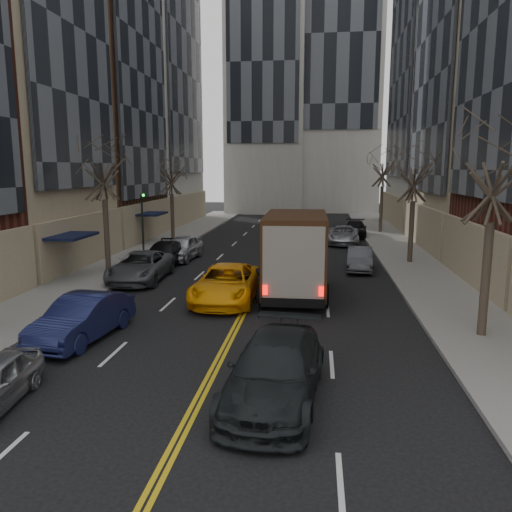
{
  "coord_description": "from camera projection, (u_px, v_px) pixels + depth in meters",
  "views": [
    {
      "loc": [
        2.94,
        -6.68,
        5.94
      ],
      "look_at": [
        0.39,
        14.3,
        2.2
      ],
      "focal_mm": 35.0,
      "sensor_mm": 36.0,
      "label": 1
    }
  ],
  "objects": [
    {
      "name": "parked_lf_d",
      "position": [
        164.0,
        254.0,
        30.59
      ],
      "size": [
        2.09,
        4.99,
        1.44
      ],
      "primitive_type": "imported",
      "rotation": [
        0.0,
        0.0,
        0.01
      ],
      "color": "black",
      "rests_on": "ground"
    },
    {
      "name": "parked_lf_b",
      "position": [
        82.0,
        318.0,
        17.39
      ],
      "size": [
        2.2,
        4.88,
        1.55
      ],
      "primitive_type": "imported",
      "rotation": [
        0.0,
        0.0,
        -0.12
      ],
      "color": "#13183E",
      "rests_on": "ground"
    },
    {
      "name": "sidewalk_right",
      "position": [
        407.0,
        257.0,
        33.22
      ],
      "size": [
        4.0,
        66.0,
        0.15
      ],
      "primitive_type": "cube",
      "color": "slate",
      "rests_on": "ground"
    },
    {
      "name": "parked_lf_c",
      "position": [
        140.0,
        267.0,
        26.49
      ],
      "size": [
        2.76,
        5.6,
        1.53
      ],
      "primitive_type": "imported",
      "rotation": [
        0.0,
        0.0,
        0.04
      ],
      "color": "#4F5357",
      "rests_on": "ground"
    },
    {
      "name": "tree_lf_mid",
      "position": [
        103.0,
        156.0,
        27.36
      ],
      "size": [
        3.2,
        3.2,
        8.91
      ],
      "color": "#382D23",
      "rests_on": "sidewalk_left"
    },
    {
      "name": "sidewalk_left",
      "position": [
        146.0,
        252.0,
        35.36
      ],
      "size": [
        4.0,
        66.0,
        0.15
      ],
      "primitive_type": "cube",
      "color": "slate",
      "rests_on": "ground"
    },
    {
      "name": "tree_rt_near",
      "position": [
        496.0,
        152.0,
        16.49
      ],
      "size": [
        3.2,
        3.2,
        8.71
      ],
      "color": "#382D23",
      "rests_on": "sidewalk_right"
    },
    {
      "name": "tree_rt_mid",
      "position": [
        415.0,
        164.0,
        30.23
      ],
      "size": [
        3.2,
        3.2,
        8.32
      ],
      "color": "#382D23",
      "rests_on": "sidewalk_right"
    },
    {
      "name": "parked_rt_c",
      "position": [
        355.0,
        229.0,
        43.51
      ],
      "size": [
        2.36,
        4.98,
        1.4
      ],
      "primitive_type": "imported",
      "rotation": [
        0.0,
        0.0,
        -0.08
      ],
      "color": "black",
      "rests_on": "ground"
    },
    {
      "name": "traffic_signal",
      "position": [
        142.0,
        221.0,
        29.8
      ],
      "size": [
        0.29,
        0.26,
        4.7
      ],
      "color": "black",
      "rests_on": "sidewalk_left"
    },
    {
      "name": "parked_rt_b",
      "position": [
        344.0,
        235.0,
        39.35
      ],
      "size": [
        2.67,
        5.26,
        1.42
      ],
      "primitive_type": "imported",
      "rotation": [
        0.0,
        0.0,
        -0.06
      ],
      "color": "#B4B6BC",
      "rests_on": "ground"
    },
    {
      "name": "pedestrian",
      "position": [
        261.0,
        289.0,
        20.86
      ],
      "size": [
        0.51,
        0.72,
        1.86
      ],
      "primitive_type": "imported",
      "rotation": [
        0.0,
        0.0,
        1.47
      ],
      "color": "black",
      "rests_on": "ground"
    },
    {
      "name": "tree_rt_far",
      "position": [
        383.0,
        159.0,
        44.79
      ],
      "size": [
        3.2,
        3.2,
        9.11
      ],
      "color": "#382D23",
      "rests_on": "sidewalk_right"
    },
    {
      "name": "ups_truck",
      "position": [
        296.0,
        255.0,
        23.09
      ],
      "size": [
        3.02,
        7.19,
        3.91
      ],
      "rotation": [
        0.0,
        0.0,
        0.01
      ],
      "color": "black",
      "rests_on": "ground"
    },
    {
      "name": "parked_rt_a",
      "position": [
        360.0,
        259.0,
        29.26
      ],
      "size": [
        1.74,
        4.15,
        1.33
      ],
      "primitive_type": "imported",
      "rotation": [
        0.0,
        0.0,
        -0.08
      ],
      "color": "#4D4E54",
      "rests_on": "ground"
    },
    {
      "name": "parked_lf_e",
      "position": [
        182.0,
        248.0,
        32.56
      ],
      "size": [
        2.2,
        4.76,
        1.58
      ],
      "primitive_type": "imported",
      "rotation": [
        0.0,
        0.0,
        -0.07
      ],
      "color": "#B4B6BC",
      "rests_on": "ground"
    },
    {
      "name": "tree_lf_far",
      "position": [
        171.0,
        167.0,
        40.16
      ],
      "size": [
        3.2,
        3.2,
        8.12
      ],
      "color": "#382D23",
      "rests_on": "sidewalk_left"
    },
    {
      "name": "streetwall_left",
      "position": [
        62.0,
        38.0,
        37.34
      ],
      "size": [
        14.0,
        49.5,
        36.0
      ],
      "color": "#562319",
      "rests_on": "ground"
    },
    {
      "name": "observer_sedan",
      "position": [
        275.0,
        370.0,
        12.83
      ],
      "size": [
        2.72,
        5.73,
        1.61
      ],
      "rotation": [
        0.0,
        0.0,
        -0.08
      ],
      "color": "black",
      "rests_on": "ground"
    },
    {
      "name": "taxi",
      "position": [
        227.0,
        284.0,
        22.44
      ],
      "size": [
        2.7,
        5.79,
        1.6
      ],
      "primitive_type": "imported",
      "rotation": [
        0.0,
        0.0,
        -0.01
      ],
      "color": "#FEA80A",
      "rests_on": "ground"
    }
  ]
}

